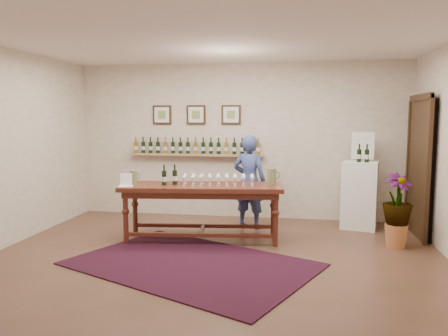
% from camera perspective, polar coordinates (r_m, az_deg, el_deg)
% --- Properties ---
extents(ground, '(6.00, 6.00, 0.00)m').
position_cam_1_polar(ground, '(5.78, -1.34, -11.80)').
color(ground, '#4C3621').
rests_on(ground, ground).
extents(room_shell, '(6.00, 6.00, 6.00)m').
position_cam_1_polar(room_shell, '(7.36, 17.87, 0.77)').
color(room_shell, silver).
rests_on(room_shell, ground).
extents(rug, '(3.43, 2.96, 0.02)m').
position_cam_1_polar(rug, '(5.59, -4.27, -12.40)').
color(rug, '#460C10').
rests_on(rug, ground).
extents(tasting_table, '(2.44, 1.02, 0.84)m').
position_cam_1_polar(tasting_table, '(6.48, -2.92, -3.30)').
color(tasting_table, '#4D2113').
rests_on(tasting_table, ground).
extents(table_glasses, '(1.18, 0.42, 0.16)m').
position_cam_1_polar(table_glasses, '(6.44, -0.75, -1.49)').
color(table_glasses, white).
rests_on(table_glasses, tasting_table).
extents(table_bottles, '(0.32, 0.19, 0.33)m').
position_cam_1_polar(table_bottles, '(6.47, -7.14, -0.73)').
color(table_bottles, black).
rests_on(table_bottles, tasting_table).
extents(pitcher_left, '(0.14, 0.14, 0.20)m').
position_cam_1_polar(pitcher_left, '(6.69, -11.73, -1.16)').
color(pitcher_left, '#6B7B4C').
rests_on(pitcher_left, tasting_table).
extents(pitcher_right, '(0.18, 0.18, 0.24)m').
position_cam_1_polar(pitcher_right, '(6.50, 6.25, -1.10)').
color(pitcher_right, '#6B7B4C').
rests_on(pitcher_right, tasting_table).
extents(menu_card, '(0.24, 0.20, 0.19)m').
position_cam_1_polar(menu_card, '(6.47, -12.66, -1.49)').
color(menu_card, white).
rests_on(menu_card, tasting_table).
extents(display_pedestal, '(0.66, 0.66, 1.11)m').
position_cam_1_polar(display_pedestal, '(7.59, 17.28, -3.37)').
color(display_pedestal, white).
rests_on(display_pedestal, ground).
extents(pedestal_bottles, '(0.33, 0.15, 0.32)m').
position_cam_1_polar(pedestal_bottles, '(7.43, 17.71, 1.95)').
color(pedestal_bottles, black).
rests_on(pedestal_bottles, display_pedestal).
extents(info_sign, '(0.36, 0.10, 0.50)m').
position_cam_1_polar(info_sign, '(7.69, 17.68, 2.79)').
color(info_sign, white).
rests_on(info_sign, display_pedestal).
extents(potted_plant, '(0.66, 0.66, 0.91)m').
position_cam_1_polar(potted_plant, '(6.60, 21.67, -5.17)').
color(potted_plant, '#B56D3C').
rests_on(potted_plant, ground).
extents(person, '(0.64, 0.51, 1.55)m').
position_cam_1_polar(person, '(7.23, 3.35, -1.79)').
color(person, '#35447D').
rests_on(person, ground).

